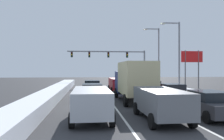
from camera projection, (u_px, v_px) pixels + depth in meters
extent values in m
plane|color=#333335|center=(130.00, 101.00, 19.36)|extent=(120.00, 120.00, 0.00)
cube|color=silver|center=(140.00, 96.00, 22.95)|extent=(0.14, 37.72, 0.01)
cube|color=silver|center=(107.00, 97.00, 22.58)|extent=(0.14, 37.72, 0.01)
cube|color=white|center=(189.00, 93.00, 23.53)|extent=(1.81, 37.72, 0.61)
cube|color=white|center=(54.00, 93.00, 22.00)|extent=(1.82, 37.72, 0.88)
cube|color=#38383D|center=(208.00, 106.00, 12.91)|extent=(1.82, 4.50, 0.70)
cube|color=black|center=(209.00, 96.00, 12.76)|extent=(1.64, 2.20, 0.55)
cube|color=red|center=(219.00, 111.00, 10.65)|extent=(0.24, 0.08, 0.14)
cylinder|color=black|center=(182.00, 107.00, 14.35)|extent=(0.22, 0.66, 0.66)
cylinder|color=black|center=(208.00, 106.00, 14.55)|extent=(0.22, 0.66, 0.66)
cylinder|color=black|center=(207.00, 117.00, 11.27)|extent=(0.22, 0.66, 0.66)
cube|color=maroon|center=(171.00, 94.00, 19.43)|extent=(1.82, 4.50, 0.70)
cube|color=black|center=(172.00, 87.00, 19.28)|extent=(1.64, 2.20, 0.55)
cube|color=red|center=(173.00, 95.00, 17.16)|extent=(0.24, 0.08, 0.14)
cube|color=red|center=(190.00, 95.00, 17.32)|extent=(0.24, 0.08, 0.14)
cylinder|color=black|center=(156.00, 95.00, 20.87)|extent=(0.22, 0.66, 0.66)
cylinder|color=black|center=(174.00, 95.00, 21.07)|extent=(0.22, 0.66, 0.66)
cylinder|color=black|center=(168.00, 100.00, 17.79)|extent=(0.22, 0.66, 0.66)
cylinder|color=black|center=(189.00, 99.00, 17.98)|extent=(0.22, 0.66, 0.66)
cube|color=silver|center=(151.00, 88.00, 24.87)|extent=(1.82, 4.50, 0.70)
cube|color=black|center=(151.00, 83.00, 24.71)|extent=(1.64, 2.20, 0.55)
cube|color=red|center=(150.00, 89.00, 22.60)|extent=(0.24, 0.08, 0.14)
cube|color=red|center=(163.00, 89.00, 22.75)|extent=(0.24, 0.08, 0.14)
cylinder|color=black|center=(140.00, 90.00, 26.31)|extent=(0.22, 0.66, 0.66)
cylinder|color=black|center=(154.00, 90.00, 26.50)|extent=(0.22, 0.66, 0.66)
cylinder|color=black|center=(146.00, 93.00, 23.23)|extent=(0.22, 0.66, 0.66)
cylinder|color=black|center=(163.00, 92.00, 23.42)|extent=(0.22, 0.66, 0.66)
cube|color=slate|center=(161.00, 101.00, 12.01)|extent=(1.95, 4.90, 1.25)
cube|color=black|center=(179.00, 103.00, 9.61)|extent=(1.56, 0.06, 0.55)
cube|color=red|center=(161.00, 112.00, 9.54)|extent=(0.20, 0.08, 0.28)
cube|color=red|center=(196.00, 111.00, 9.71)|extent=(0.20, 0.08, 0.28)
cylinder|color=black|center=(136.00, 108.00, 13.59)|extent=(0.25, 0.74, 0.74)
cylinder|color=black|center=(167.00, 108.00, 13.80)|extent=(0.25, 0.74, 0.74)
cylinder|color=black|center=(153.00, 121.00, 10.21)|extent=(0.25, 0.74, 0.74)
cylinder|color=black|center=(192.00, 120.00, 10.42)|extent=(0.25, 0.74, 0.74)
cube|color=navy|center=(128.00, 82.00, 21.63)|extent=(2.35, 2.20, 2.00)
cube|color=#D1C18C|center=(136.00, 78.00, 18.05)|extent=(2.35, 5.00, 2.60)
cylinder|color=black|center=(116.00, 93.00, 21.81)|extent=(0.28, 0.92, 0.92)
cylinder|color=black|center=(139.00, 93.00, 22.05)|extent=(0.28, 0.92, 0.92)
cylinder|color=black|center=(126.00, 100.00, 16.44)|extent=(0.28, 0.92, 0.92)
cylinder|color=black|center=(155.00, 100.00, 16.69)|extent=(0.28, 0.92, 0.92)
cube|color=maroon|center=(118.00, 83.00, 27.08)|extent=(1.95, 4.90, 1.25)
cube|color=black|center=(121.00, 82.00, 24.69)|extent=(1.56, 0.06, 0.55)
cube|color=red|center=(114.00, 86.00, 24.61)|extent=(0.20, 0.08, 0.28)
cube|color=red|center=(128.00, 86.00, 24.78)|extent=(0.20, 0.08, 0.28)
cylinder|color=black|center=(109.00, 88.00, 28.67)|extent=(0.25, 0.74, 0.74)
cylinder|color=black|center=(124.00, 88.00, 28.88)|extent=(0.25, 0.74, 0.74)
cylinder|color=black|center=(112.00, 90.00, 25.29)|extent=(0.25, 0.74, 0.74)
cylinder|color=black|center=(129.00, 90.00, 25.50)|extent=(0.25, 0.74, 0.74)
cube|color=#B7BABF|center=(91.00, 101.00, 12.17)|extent=(1.95, 4.90, 1.25)
cube|color=black|center=(92.00, 102.00, 9.78)|extent=(1.56, 0.06, 0.55)
cube|color=red|center=(74.00, 111.00, 9.70)|extent=(0.20, 0.08, 0.28)
cube|color=red|center=(110.00, 110.00, 9.87)|extent=(0.20, 0.08, 0.28)
cylinder|color=black|center=(75.00, 108.00, 13.76)|extent=(0.25, 0.74, 0.74)
cylinder|color=black|center=(106.00, 107.00, 13.97)|extent=(0.25, 0.74, 0.74)
cylinder|color=black|center=(72.00, 120.00, 10.38)|extent=(0.25, 0.74, 0.74)
cylinder|color=black|center=(112.00, 119.00, 10.59)|extent=(0.25, 0.74, 0.74)
cube|color=#1E5633|center=(92.00, 94.00, 19.29)|extent=(1.82, 4.50, 0.70)
cube|color=black|center=(92.00, 87.00, 19.13)|extent=(1.64, 2.20, 0.55)
cube|color=red|center=(84.00, 96.00, 17.02)|extent=(0.24, 0.08, 0.14)
cube|color=red|center=(102.00, 95.00, 17.17)|extent=(0.24, 0.08, 0.14)
cylinder|color=black|center=(82.00, 95.00, 20.73)|extent=(0.22, 0.66, 0.66)
cylinder|color=black|center=(101.00, 95.00, 20.92)|extent=(0.22, 0.66, 0.66)
cylinder|color=black|center=(81.00, 100.00, 17.65)|extent=(0.22, 0.66, 0.66)
cylinder|color=black|center=(104.00, 100.00, 17.84)|extent=(0.22, 0.66, 0.66)
cube|color=black|center=(92.00, 88.00, 25.59)|extent=(1.82, 4.50, 0.70)
cube|color=black|center=(92.00, 83.00, 25.44)|extent=(1.64, 2.20, 0.55)
cube|color=red|center=(86.00, 89.00, 23.33)|extent=(0.24, 0.08, 0.14)
cube|color=red|center=(99.00, 88.00, 23.48)|extent=(0.24, 0.08, 0.14)
cylinder|color=black|center=(84.00, 89.00, 27.04)|extent=(0.22, 0.66, 0.66)
cylinder|color=black|center=(99.00, 89.00, 27.23)|extent=(0.22, 0.66, 0.66)
cylinder|color=black|center=(84.00, 92.00, 23.96)|extent=(0.22, 0.66, 0.66)
cylinder|color=black|center=(101.00, 92.00, 24.15)|extent=(0.22, 0.66, 0.66)
cylinder|color=slate|center=(144.00, 68.00, 40.52)|extent=(0.28, 0.28, 6.20)
cube|color=slate|center=(107.00, 52.00, 39.76)|extent=(13.86, 0.20, 0.20)
cube|color=black|center=(127.00, 55.00, 40.17)|extent=(0.34, 0.34, 0.95)
sphere|color=#4C0A0A|center=(127.00, 53.00, 39.98)|extent=(0.22, 0.22, 0.22)
sphere|color=#F2AD14|center=(127.00, 55.00, 39.98)|extent=(0.22, 0.22, 0.22)
sphere|color=#0C3819|center=(127.00, 56.00, 39.98)|extent=(0.22, 0.22, 0.22)
cube|color=black|center=(108.00, 55.00, 39.80)|extent=(0.34, 0.34, 0.95)
sphere|color=#4C0A0A|center=(108.00, 53.00, 39.61)|extent=(0.22, 0.22, 0.22)
sphere|color=#F2AD14|center=(108.00, 55.00, 39.61)|extent=(0.22, 0.22, 0.22)
sphere|color=#0C3819|center=(108.00, 56.00, 39.61)|extent=(0.22, 0.22, 0.22)
cube|color=black|center=(89.00, 55.00, 39.43)|extent=(0.34, 0.34, 0.95)
sphere|color=#4C0A0A|center=(89.00, 53.00, 39.24)|extent=(0.22, 0.22, 0.22)
sphere|color=#F2AD14|center=(89.00, 55.00, 39.24)|extent=(0.22, 0.22, 0.22)
sphere|color=#0C3819|center=(89.00, 56.00, 39.24)|extent=(0.22, 0.22, 0.22)
cube|color=black|center=(72.00, 55.00, 39.10)|extent=(0.34, 0.34, 0.95)
sphere|color=#4C0A0A|center=(72.00, 53.00, 38.91)|extent=(0.22, 0.22, 0.22)
sphere|color=#F2AD14|center=(72.00, 55.00, 38.91)|extent=(0.22, 0.22, 0.22)
sphere|color=#0C3819|center=(72.00, 56.00, 38.91)|extent=(0.22, 0.22, 0.22)
cylinder|color=gray|center=(179.00, 56.00, 28.75)|extent=(0.22, 0.22, 8.88)
cube|color=gray|center=(171.00, 23.00, 28.62)|extent=(2.20, 0.14, 0.14)
ellipsoid|color=#EAE5C6|center=(163.00, 24.00, 28.50)|extent=(0.70, 0.36, 0.24)
cylinder|color=gray|center=(159.00, 57.00, 35.51)|extent=(0.22, 0.22, 9.35)
cube|color=gray|center=(152.00, 29.00, 35.38)|extent=(2.20, 0.14, 0.14)
ellipsoid|color=#EAE5C6|center=(145.00, 29.00, 35.27)|extent=(0.70, 0.36, 0.24)
cylinder|color=#59595B|center=(185.00, 69.00, 31.95)|extent=(0.16, 0.16, 5.50)
cylinder|color=#59595B|center=(198.00, 69.00, 32.17)|extent=(0.16, 0.16, 5.50)
cube|color=red|center=(192.00, 57.00, 32.06)|extent=(3.20, 0.12, 1.60)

